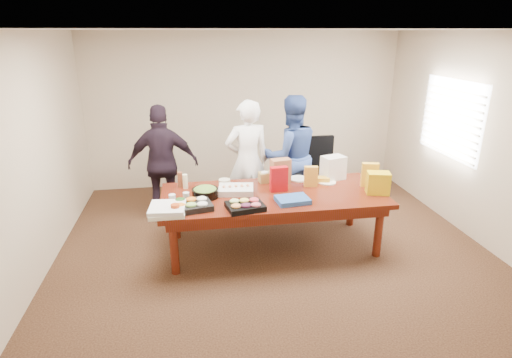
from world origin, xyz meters
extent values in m
cube|color=#47301E|center=(0.00, 0.00, -0.01)|extent=(5.50, 5.00, 0.02)
cube|color=white|center=(0.00, 0.00, 2.71)|extent=(5.50, 5.00, 0.02)
cube|color=beige|center=(0.00, 2.50, 1.35)|extent=(5.50, 0.04, 2.70)
cube|color=beige|center=(0.00, -2.50, 1.35)|extent=(5.50, 0.04, 2.70)
cube|color=beige|center=(-2.75, 0.00, 1.35)|extent=(0.04, 5.00, 2.70)
cube|color=beige|center=(2.75, 0.00, 1.35)|extent=(0.04, 5.00, 2.70)
cube|color=white|center=(2.72, 0.60, 1.50)|extent=(0.03, 1.40, 1.10)
cube|color=beige|center=(2.68, 0.60, 1.50)|extent=(0.04, 1.36, 1.00)
cube|color=#4C1C0F|center=(0.00, 0.00, 0.38)|extent=(2.80, 1.20, 0.75)
cube|color=black|center=(1.03, 1.16, 0.53)|extent=(0.55, 0.55, 1.07)
imported|color=white|center=(-0.19, 0.93, 0.90)|extent=(0.70, 0.51, 1.80)
imported|color=#2F488A|center=(0.47, 1.03, 0.91)|extent=(0.95, 0.78, 1.83)
imported|color=black|center=(-1.41, 1.13, 0.86)|extent=(1.03, 0.47, 1.72)
cube|color=black|center=(-1.03, -0.31, 0.78)|extent=(0.51, 0.44, 0.07)
cube|color=black|center=(-0.42, -0.42, 0.78)|extent=(0.47, 0.39, 0.06)
cube|color=silver|center=(-0.46, 0.11, 0.79)|extent=(0.48, 0.39, 0.08)
cylinder|color=black|center=(-0.85, 0.02, 0.80)|extent=(0.38, 0.38, 0.11)
cube|color=#26519D|center=(0.17, -0.31, 0.78)|extent=(0.41, 0.33, 0.06)
cube|color=#B00B10|center=(0.09, 0.07, 0.91)|extent=(0.23, 0.11, 0.32)
cube|color=gold|center=(1.30, 0.05, 0.91)|extent=(0.23, 0.13, 0.32)
cube|color=gold|center=(0.54, 0.18, 0.89)|extent=(0.19, 0.11, 0.27)
cylinder|color=white|center=(-0.03, 0.42, 0.82)|extent=(0.11, 0.11, 0.15)
cylinder|color=orange|center=(0.07, 0.32, 0.83)|extent=(0.07, 0.07, 0.17)
cylinder|color=brown|center=(-1.16, 0.43, 0.85)|extent=(0.08, 0.08, 0.21)
cylinder|color=#EBECB8|center=(-1.09, 0.37, 0.84)|extent=(0.08, 0.08, 0.19)
cube|color=gold|center=(0.73, 0.30, 0.79)|extent=(0.23, 0.16, 0.07)
cube|color=#A08547|center=(0.06, 0.44, 0.82)|extent=(0.35, 0.18, 0.13)
cube|color=#955D3B|center=(0.17, 0.36, 0.92)|extent=(0.28, 0.19, 0.34)
cylinder|color=#B43E13|center=(-1.21, -0.45, 0.81)|extent=(0.10, 0.10, 0.13)
cylinder|color=white|center=(-1.25, -0.12, 0.81)|extent=(0.10, 0.10, 0.11)
cylinder|color=silver|center=(-1.08, -0.06, 0.80)|extent=(0.09, 0.09, 0.11)
cube|color=silver|center=(-1.30, -0.39, 0.77)|extent=(0.40, 0.40, 0.05)
cube|color=white|center=(-1.29, -0.39, 0.82)|extent=(0.43, 0.43, 0.05)
cylinder|color=white|center=(0.80, 0.27, 0.76)|extent=(0.31, 0.31, 0.01)
cylinder|color=silver|center=(0.45, 0.46, 0.76)|extent=(0.29, 0.29, 0.02)
cylinder|color=beige|center=(0.11, 0.39, 0.78)|extent=(0.16, 0.16, 0.05)
cylinder|color=beige|center=(-0.58, 0.45, 0.78)|extent=(0.19, 0.19, 0.06)
cube|color=silver|center=(0.92, 0.41, 0.91)|extent=(0.35, 0.29, 0.32)
cube|color=yellow|center=(1.30, -0.20, 0.89)|extent=(0.32, 0.25, 0.28)
camera|label=1|loc=(-1.00, -4.74, 2.69)|focal=28.94mm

